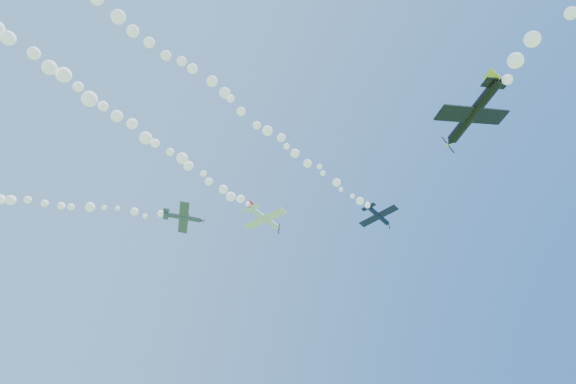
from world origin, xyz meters
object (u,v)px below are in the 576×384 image
plane_white (264,218)px  plane_black (472,114)px  plane_grey (184,217)px  plane_navy (378,216)px

plane_white → plane_black: (-1.22, -40.90, -14.25)m
plane_grey → plane_black: size_ratio=0.84×
plane_white → plane_black: plane_white is taller
plane_white → plane_navy: bearing=-58.2°
plane_grey → plane_white: bearing=13.2°
plane_navy → plane_white: bearing=125.6°
plane_white → plane_grey: bearing=152.6°
plane_white → plane_navy: 18.60m
plane_navy → plane_black: (-15.77, -29.36, -13.20)m
plane_navy → plane_grey: size_ratio=1.00×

